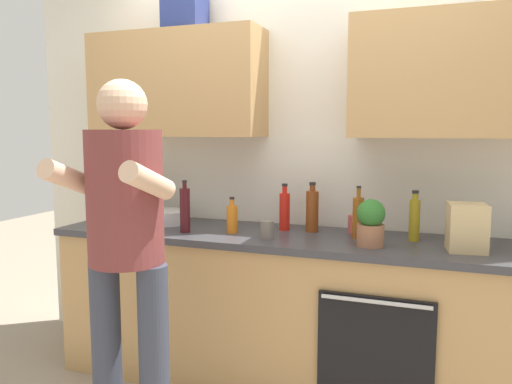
% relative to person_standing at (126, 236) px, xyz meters
% --- Properties ---
extents(back_wall_unit, '(4.00, 0.38, 2.50)m').
position_rel_person_standing_xyz_m(back_wall_unit, '(0.56, 1.09, 0.48)').
color(back_wall_unit, silver).
rests_on(back_wall_unit, ground).
extents(counter, '(2.84, 0.67, 0.90)m').
position_rel_person_standing_xyz_m(counter, '(0.57, 0.81, -0.56)').
color(counter, tan).
rests_on(counter, ground).
extents(person_standing, '(0.49, 0.45, 1.71)m').
position_rel_person_standing_xyz_m(person_standing, '(0.00, 0.00, 0.00)').
color(person_standing, '#383D4C').
rests_on(person_standing, ground).
extents(bottle_soda, '(0.08, 0.08, 0.24)m').
position_rel_person_standing_xyz_m(bottle_soda, '(-0.43, 0.63, -0.03)').
color(bottle_soda, '#198C33').
rests_on(bottle_soda, counter).
extents(bottle_syrup, '(0.06, 0.06, 0.29)m').
position_rel_person_standing_xyz_m(bottle_syrup, '(0.91, 0.85, 0.00)').
color(bottle_syrup, '#8C4C14').
rests_on(bottle_syrup, counter).
extents(bottle_oil, '(0.06, 0.06, 0.27)m').
position_rel_person_standing_xyz_m(bottle_oil, '(1.20, 0.90, 0.01)').
color(bottle_oil, olive).
rests_on(bottle_oil, counter).
extents(bottle_hotsauce, '(0.06, 0.06, 0.28)m').
position_rel_person_standing_xyz_m(bottle_hotsauce, '(0.46, 0.94, 0.00)').
color(bottle_hotsauce, red).
rests_on(bottle_hotsauce, counter).
extents(bottle_wine, '(0.06, 0.06, 0.30)m').
position_rel_person_standing_xyz_m(bottle_wine, '(-0.06, 0.68, 0.02)').
color(bottle_wine, '#471419').
rests_on(bottle_wine, counter).
extents(bottle_juice, '(0.06, 0.06, 0.21)m').
position_rel_person_standing_xyz_m(bottle_juice, '(0.20, 0.76, -0.03)').
color(bottle_juice, orange).
rests_on(bottle_juice, counter).
extents(bottle_vinegar, '(0.07, 0.07, 0.29)m').
position_rel_person_standing_xyz_m(bottle_vinegar, '(0.63, 0.95, 0.01)').
color(bottle_vinegar, brown).
rests_on(bottle_vinegar, counter).
extents(bottle_soy, '(0.06, 0.06, 0.34)m').
position_rel_person_standing_xyz_m(bottle_soy, '(-0.54, 1.03, 0.03)').
color(bottle_soy, black).
rests_on(bottle_soy, counter).
extents(cup_stoneware, '(0.08, 0.08, 0.10)m').
position_rel_person_standing_xyz_m(cup_stoneware, '(0.44, 0.68, -0.07)').
color(cup_stoneware, slate).
rests_on(cup_stoneware, counter).
extents(cup_ceramic, '(0.07, 0.07, 0.10)m').
position_rel_person_standing_xyz_m(cup_ceramic, '(0.86, 1.00, -0.06)').
color(cup_ceramic, '#BF4C47').
rests_on(cup_ceramic, counter).
extents(mixing_bowl, '(0.27, 0.27, 0.08)m').
position_rel_person_standing_xyz_m(mixing_bowl, '(-0.31, 0.88, -0.07)').
color(mixing_bowl, silver).
rests_on(mixing_bowl, counter).
extents(knife_block, '(0.10, 0.14, 0.29)m').
position_rel_person_standing_xyz_m(knife_block, '(-0.62, 0.81, 0.00)').
color(knife_block, brown).
rests_on(knife_block, counter).
extents(potted_herb, '(0.14, 0.14, 0.24)m').
position_rel_person_standing_xyz_m(potted_herb, '(1.00, 0.69, 0.01)').
color(potted_herb, '#9E6647').
rests_on(potted_herb, counter).
extents(grocery_bag_bread, '(0.20, 0.20, 0.24)m').
position_rel_person_standing_xyz_m(grocery_bag_bread, '(1.45, 0.74, 0.00)').
color(grocery_bag_bread, tan).
rests_on(grocery_bag_bread, counter).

